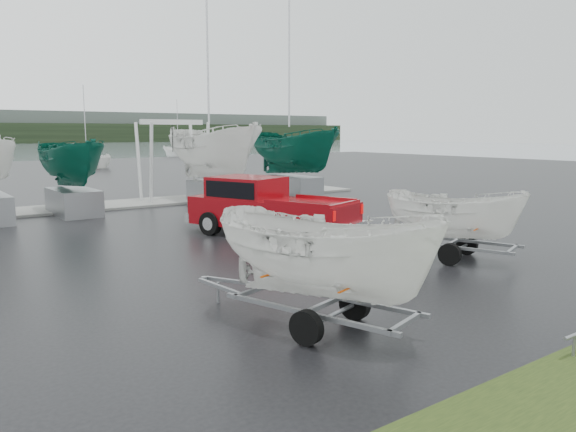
{
  "coord_description": "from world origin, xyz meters",
  "views": [
    {
      "loc": [
        -7.87,
        -13.44,
        3.54
      ],
      "look_at": [
        1.24,
        -0.93,
        1.2
      ],
      "focal_mm": 35.0,
      "sensor_mm": 36.0,
      "label": 1
    }
  ],
  "objects_px": {
    "boat_hoist": "(173,149)",
    "trailer_hitched": "(455,173)",
    "pickup_truck": "(264,206)",
    "trailer_parked": "(324,178)"
  },
  "relations": [
    {
      "from": "pickup_truck",
      "to": "boat_hoist",
      "type": "bearing_deg",
      "value": 61.34
    },
    {
      "from": "pickup_truck",
      "to": "boat_hoist",
      "type": "xyz_separation_m",
      "value": [
        1.56,
        10.63,
        1.63
      ]
    },
    {
      "from": "pickup_truck",
      "to": "trailer_parked",
      "type": "distance_m",
      "value": 9.51
    },
    {
      "from": "boat_hoist",
      "to": "trailer_hitched",
      "type": "bearing_deg",
      "value": -87.64
    },
    {
      "from": "pickup_truck",
      "to": "trailer_hitched",
      "type": "distance_m",
      "value": 6.63
    },
    {
      "from": "pickup_truck",
      "to": "trailer_parked",
      "type": "xyz_separation_m",
      "value": [
        -4.27,
        -8.32,
        1.71
      ]
    },
    {
      "from": "trailer_hitched",
      "to": "pickup_truck",
      "type": "bearing_deg",
      "value": 90.0
    },
    {
      "from": "pickup_truck",
      "to": "trailer_hitched",
      "type": "relative_size",
      "value": 1.42
    },
    {
      "from": "trailer_hitched",
      "to": "trailer_parked",
      "type": "relative_size",
      "value": 0.87
    },
    {
      "from": "trailer_hitched",
      "to": "trailer_parked",
      "type": "distance_m",
      "value": 6.9
    }
  ]
}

